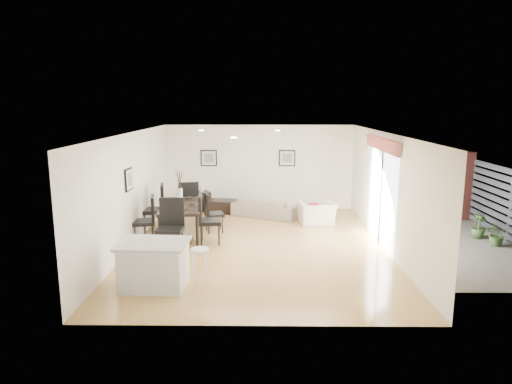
{
  "coord_description": "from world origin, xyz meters",
  "views": [
    {
      "loc": [
        0.06,
        -10.49,
        3.37
      ],
      "look_at": [
        -0.05,
        0.4,
        1.25
      ],
      "focal_mm": 32.0,
      "sensor_mm": 36.0,
      "label": 1
    }
  ],
  "objects_px": {
    "dining_chair_enear": "(206,216)",
    "dining_chair_foot": "(189,200)",
    "dining_chair_wfar": "(157,205)",
    "side_table": "(202,201)",
    "coffee_table": "(225,206)",
    "kitchen_island": "(154,264)",
    "bar_stool": "(200,254)",
    "dining_chair_wnear": "(148,217)",
    "dining_chair_efar": "(211,211)",
    "armchair": "(317,213)",
    "dining_table": "(180,208)",
    "dining_chair_head": "(171,223)",
    "sofa": "(265,207)"
  },
  "relations": [
    {
      "from": "armchair",
      "to": "kitchen_island",
      "type": "distance_m",
      "value": 5.78
    },
    {
      "from": "armchair",
      "to": "dining_chair_enear",
      "type": "height_order",
      "value": "dining_chair_enear"
    },
    {
      "from": "bar_stool",
      "to": "side_table",
      "type": "bearing_deg",
      "value": 96.95
    },
    {
      "from": "kitchen_island",
      "to": "bar_stool",
      "type": "distance_m",
      "value": 0.88
    },
    {
      "from": "dining_chair_wfar",
      "to": "side_table",
      "type": "distance_m",
      "value": 2.59
    },
    {
      "from": "sofa",
      "to": "dining_table",
      "type": "distance_m",
      "value": 3.11
    },
    {
      "from": "dining_table",
      "to": "dining_chair_enear",
      "type": "bearing_deg",
      "value": -42.99
    },
    {
      "from": "dining_chair_wfar",
      "to": "coffee_table",
      "type": "xyz_separation_m",
      "value": [
        1.61,
        2.14,
        -0.51
      ]
    },
    {
      "from": "dining_table",
      "to": "dining_chair_foot",
      "type": "relative_size",
      "value": 1.73
    },
    {
      "from": "armchair",
      "to": "kitchen_island",
      "type": "height_order",
      "value": "kitchen_island"
    },
    {
      "from": "side_table",
      "to": "bar_stool",
      "type": "height_order",
      "value": "bar_stool"
    },
    {
      "from": "dining_chair_enear",
      "to": "dining_chair_head",
      "type": "distance_m",
      "value": 1.01
    },
    {
      "from": "coffee_table",
      "to": "dining_table",
      "type": "bearing_deg",
      "value": -99.47
    },
    {
      "from": "dining_chair_enear",
      "to": "coffee_table",
      "type": "xyz_separation_m",
      "value": [
        0.2,
        3.18,
        -0.47
      ]
    },
    {
      "from": "coffee_table",
      "to": "kitchen_island",
      "type": "distance_m",
      "value": 5.97
    },
    {
      "from": "armchair",
      "to": "coffee_table",
      "type": "relative_size",
      "value": 0.98
    },
    {
      "from": "armchair",
      "to": "dining_chair_efar",
      "type": "distance_m",
      "value": 3.03
    },
    {
      "from": "dining_chair_efar",
      "to": "dining_table",
      "type": "bearing_deg",
      "value": 107.85
    },
    {
      "from": "sofa",
      "to": "kitchen_island",
      "type": "relative_size",
      "value": 1.53
    },
    {
      "from": "kitchen_island",
      "to": "dining_chair_efar",
      "type": "bearing_deg",
      "value": 82.92
    },
    {
      "from": "dining_chair_efar",
      "to": "bar_stool",
      "type": "relative_size",
      "value": 1.4
    },
    {
      "from": "dining_chair_foot",
      "to": "bar_stool",
      "type": "distance_m",
      "value": 4.57
    },
    {
      "from": "dining_chair_head",
      "to": "sofa",
      "type": "bearing_deg",
      "value": 59.28
    },
    {
      "from": "dining_chair_efar",
      "to": "bar_stool",
      "type": "xyz_separation_m",
      "value": [
        0.2,
        -3.72,
        0.06
      ]
    },
    {
      "from": "dining_chair_efar",
      "to": "side_table",
      "type": "distance_m",
      "value": 2.52
    },
    {
      "from": "kitchen_island",
      "to": "dining_chair_wnear",
      "type": "bearing_deg",
      "value": 108.72
    },
    {
      "from": "dining_chair_wnear",
      "to": "dining_chair_efar",
      "type": "distance_m",
      "value": 1.73
    },
    {
      "from": "side_table",
      "to": "dining_chair_foot",
      "type": "bearing_deg",
      "value": -95.29
    },
    {
      "from": "dining_table",
      "to": "kitchen_island",
      "type": "bearing_deg",
      "value": -95.71
    },
    {
      "from": "coffee_table",
      "to": "kitchen_island",
      "type": "height_order",
      "value": "kitchen_island"
    },
    {
      "from": "armchair",
      "to": "side_table",
      "type": "height_order",
      "value": "armchair"
    },
    {
      "from": "dining_table",
      "to": "dining_chair_enear",
      "type": "relative_size",
      "value": 1.78
    },
    {
      "from": "dining_chair_wnear",
      "to": "armchair",
      "type": "bearing_deg",
      "value": 101.03
    },
    {
      "from": "dining_chair_enear",
      "to": "dining_chair_foot",
      "type": "bearing_deg",
      "value": 16.52
    },
    {
      "from": "kitchen_island",
      "to": "bar_stool",
      "type": "relative_size",
      "value": 1.72
    },
    {
      "from": "sofa",
      "to": "dining_chair_head",
      "type": "distance_m",
      "value": 4.07
    },
    {
      "from": "dining_chair_wnear",
      "to": "kitchen_island",
      "type": "height_order",
      "value": "dining_chair_wnear"
    },
    {
      "from": "dining_chair_wfar",
      "to": "bar_stool",
      "type": "bearing_deg",
      "value": 12.76
    },
    {
      "from": "dining_chair_wfar",
      "to": "dining_chair_efar",
      "type": "relative_size",
      "value": 1.22
    },
    {
      "from": "dining_chair_efar",
      "to": "dining_chair_head",
      "type": "relative_size",
      "value": 0.83
    },
    {
      "from": "dining_chair_wnear",
      "to": "dining_chair_foot",
      "type": "relative_size",
      "value": 0.94
    },
    {
      "from": "dining_chair_head",
      "to": "bar_stool",
      "type": "relative_size",
      "value": 1.69
    },
    {
      "from": "dining_chair_efar",
      "to": "dining_chair_head",
      "type": "distance_m",
      "value": 1.87
    },
    {
      "from": "sofa",
      "to": "side_table",
      "type": "height_order",
      "value": "side_table"
    },
    {
      "from": "dining_chair_efar",
      "to": "dining_chair_wnear",
      "type": "bearing_deg",
      "value": 108.19
    },
    {
      "from": "armchair",
      "to": "dining_chair_wnear",
      "type": "height_order",
      "value": "dining_chair_wnear"
    },
    {
      "from": "dining_chair_wnear",
      "to": "side_table",
      "type": "height_order",
      "value": "dining_chair_wnear"
    },
    {
      "from": "dining_chair_wfar",
      "to": "sofa",
      "type": "bearing_deg",
      "value": 109.16
    },
    {
      "from": "dining_chair_foot",
      "to": "bar_stool",
      "type": "xyz_separation_m",
      "value": [
        0.91,
        -4.48,
        -0.05
      ]
    },
    {
      "from": "dining_chair_efar",
      "to": "kitchen_island",
      "type": "xyz_separation_m",
      "value": [
        -0.66,
        -3.72,
        -0.14
      ]
    }
  ]
}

